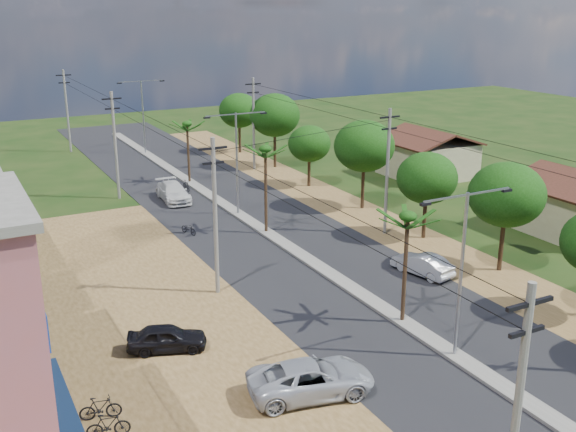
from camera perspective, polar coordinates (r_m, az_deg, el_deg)
name	(u,v)px	position (r m, az deg, el deg)	size (l,w,h in m)	color
ground	(454,357)	(33.10, 13.88, -11.52)	(160.00, 160.00, 0.00)	black
road	(300,255)	(44.20, 1.00, -3.34)	(12.00, 110.00, 0.04)	black
median	(279,241)	(46.66, -0.78, -2.10)	(1.00, 90.00, 0.18)	#605E56
dirt_lot_west	(92,356)	(33.51, -16.30, -11.31)	(18.00, 46.00, 0.04)	brown
dirt_shoulder_east	(404,235)	(48.63, 9.81, -1.62)	(5.00, 90.00, 0.03)	brown
house_east_far	(428,151)	(65.36, 11.76, 5.39)	(7.60, 7.50, 4.60)	tan
tree_east_c	(507,195)	(42.32, 18.02, 1.72)	(4.60, 4.60, 6.83)	black
tree_east_d	(427,178)	(47.20, 11.69, 3.16)	(4.20, 4.20, 6.13)	black
tree_east_e	(364,146)	(53.38, 6.47, 5.90)	(4.80, 4.80, 7.14)	black
tree_east_f	(309,144)	(60.06, 1.82, 6.14)	(3.80, 3.80, 5.52)	black
tree_east_g	(275,115)	(67.04, -1.14, 8.53)	(5.00, 5.00, 7.38)	black
tree_east_h	(239,111)	(74.16, -4.16, 8.89)	(4.40, 4.40, 6.52)	black
palm_median_near	(408,221)	(33.70, 10.10, -0.45)	(2.00, 2.00, 6.15)	black
palm_median_mid	(265,153)	(46.78, -1.93, 5.36)	(2.00, 2.00, 6.55)	black
palm_median_far	(187,126)	(61.43, -8.54, 7.52)	(2.00, 2.00, 5.85)	black
streetlight_near	(462,262)	(31.09, 14.52, -3.78)	(5.10, 0.18, 8.00)	gray
streetlight_mid	(237,155)	(51.46, -4.37, 5.17)	(5.10, 0.18, 8.00)	gray
streetlight_far	(143,110)	(74.69, -12.19, 8.73)	(5.10, 0.18, 8.00)	gray
utility_pole_w_a	(516,425)	(20.36, 18.71, -16.38)	(1.60, 0.24, 9.00)	#605E56
utility_pole_w_b	(215,213)	(37.25, -6.19, 0.22)	(1.60, 0.24, 9.00)	#605E56
utility_pole_w_c	(115,143)	(57.70, -14.43, 6.00)	(1.60, 0.24, 9.00)	#605E56
utility_pole_w_d	(67,109)	(78.01, -18.22, 8.59)	(1.60, 0.24, 9.00)	#605E56
utility_pole_e_b	(387,169)	(47.49, 8.42, 3.94)	(1.60, 0.24, 9.00)	#605E56
utility_pole_e_c	(254,122)	(66.13, -2.93, 7.96)	(1.60, 0.24, 9.00)	#605E56
car_silver_mid	(422,265)	(41.71, 11.30, -4.07)	(1.40, 4.00, 1.32)	#ADB1B6
car_white_far	(173,192)	(56.89, -9.69, 1.98)	(2.07, 5.08, 1.47)	beige
car_parked_silver	(311,379)	(29.07, 1.97, -13.64)	(2.48, 5.38, 1.50)	#ADB1B6
car_parked_dark	(167,338)	(32.93, -10.21, -10.17)	(1.50, 3.73, 1.27)	black
moto_rider_west_a	(189,229)	(48.51, -8.41, -1.11)	(0.54, 1.56, 0.82)	black
moto_rider_west_b	(186,186)	(59.78, -8.61, 2.52)	(0.44, 1.55, 0.93)	black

